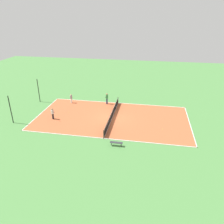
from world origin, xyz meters
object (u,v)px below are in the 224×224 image
fence_post_back_right (39,91)px  bench (116,143)px  tennis_net (112,114)px  player_baseline_gray (71,98)px  fence_post_back_left (11,110)px  player_far_white (53,113)px  tennis_ball_left_sideline (163,129)px  player_far_green (107,98)px  tennis_ball_far_baseline (69,112)px

fence_post_back_right → bench: bearing=-126.3°
tennis_net → player_baseline_gray: bearing=60.4°
fence_post_back_left → player_far_white: bearing=-67.5°
tennis_ball_left_sideline → fence_post_back_right: (5.89, 19.55, 1.86)m
player_far_green → tennis_ball_left_sideline: (-6.91, -8.55, -1.00)m
bench → tennis_ball_left_sideline: bearing=-137.7°
tennis_ball_left_sideline → player_far_white: bearing=88.9°
bench → player_baseline_gray: player_baseline_gray is taller
tennis_net → tennis_ball_far_baseline: size_ratio=160.94×
tennis_net → bench: bearing=-165.9°
fence_post_back_right → tennis_ball_left_sideline: bearing=-106.8°
tennis_net → fence_post_back_right: fence_post_back_right is taller
tennis_ball_left_sideline → bench: bearing=132.3°
player_baseline_gray → tennis_net: bearing=23.4°
player_baseline_gray → player_far_green: (0.58, -5.74, 0.22)m
bench → player_far_green: player_far_green is taller
tennis_ball_far_baseline → fence_post_back_right: 7.24m
tennis_net → tennis_ball_left_sideline: size_ratio=160.94×
player_far_white → fence_post_back_left: (-1.98, 4.79, 0.99)m
tennis_net → tennis_ball_far_baseline: tennis_net is taller
player_baseline_gray → tennis_ball_left_sideline: player_baseline_gray is taller
tennis_ball_far_baseline → player_far_white: bearing=149.0°
tennis_net → tennis_ball_far_baseline: 6.56m
bench → tennis_ball_far_baseline: size_ratio=20.75×
player_baseline_gray → player_far_green: 5.77m
player_far_white → fence_post_back_right: fence_post_back_right is taller
player_baseline_gray → tennis_ball_far_baseline: (-3.73, -0.91, -0.78)m
bench → fence_post_back_right: bearing=-36.3°
player_far_green → fence_post_back_right: bearing=-81.1°
player_baseline_gray → tennis_ball_far_baseline: 3.92m
tennis_net → tennis_ball_left_sideline: 7.18m
bench → fence_post_back_left: bearing=-11.7°
bench → player_far_green: 12.09m
bench → player_baseline_gray: 14.32m
tennis_net → player_baseline_gray: 8.56m
tennis_net → player_baseline_gray: (4.23, 7.43, 0.31)m
bench → tennis_ball_left_sideline: bench is taller
player_far_white → fence_post_back_right: 7.43m
tennis_net → fence_post_back_left: 13.33m
player_far_white → tennis_ball_far_baseline: (2.31, -1.39, -0.87)m
player_far_white → fence_post_back_right: (5.60, 4.79, 0.99)m
bench → fence_post_back_left: (2.99, 14.41, 1.53)m
tennis_ball_left_sideline → fence_post_back_right: fence_post_back_right is taller
player_far_green → fence_post_back_right: (-1.02, 11.01, 0.86)m
player_far_green → fence_post_back_left: bearing=-48.4°
tennis_net → tennis_ball_far_baseline: (0.50, 6.53, -0.47)m
player_baseline_gray → tennis_ball_far_baseline: player_baseline_gray is taller
bench → player_far_white: bearing=-27.3°
bench → player_far_green: size_ratio=0.79×
player_far_green → fence_post_back_right: size_ratio=0.47×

